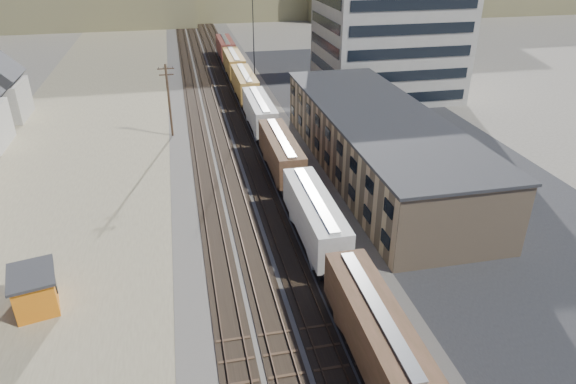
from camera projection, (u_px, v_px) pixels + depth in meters
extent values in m
plane|color=#6B6356|center=(302.00, 330.00, 36.87)|extent=(300.00, 300.00, 0.00)
cube|color=#4C4742|center=(227.00, 114.00, 80.38)|extent=(18.00, 200.00, 0.06)
cube|color=#807358|center=(85.00, 147.00, 67.92)|extent=(24.00, 180.00, 0.03)
cube|color=#232326|center=(396.00, 137.00, 71.47)|extent=(26.00, 120.00, 0.04)
cube|color=black|center=(195.00, 115.00, 79.41)|extent=(2.60, 200.00, 0.08)
cube|color=#38281E|center=(190.00, 115.00, 79.22)|extent=(0.08, 200.00, 0.16)
cube|color=#38281E|center=(200.00, 114.00, 79.49)|extent=(0.08, 200.00, 0.16)
cube|color=black|center=(214.00, 114.00, 79.97)|extent=(2.60, 200.00, 0.08)
cube|color=#38281E|center=(210.00, 114.00, 79.78)|extent=(0.08, 200.00, 0.16)
cube|color=#38281E|center=(219.00, 113.00, 80.05)|extent=(0.08, 200.00, 0.16)
cube|color=black|center=(234.00, 113.00, 80.53)|extent=(2.60, 200.00, 0.08)
cube|color=#38281E|center=(229.00, 112.00, 80.34)|extent=(0.08, 200.00, 0.16)
cube|color=#38281E|center=(238.00, 112.00, 80.61)|extent=(0.08, 200.00, 0.16)
cube|color=black|center=(251.00, 112.00, 81.06)|extent=(2.60, 200.00, 0.08)
cube|color=#38281E|center=(247.00, 111.00, 80.87)|extent=(0.08, 200.00, 0.16)
cube|color=#38281E|center=(256.00, 111.00, 81.14)|extent=(0.08, 200.00, 0.16)
cube|color=black|center=(349.00, 306.00, 38.15)|extent=(2.20, 2.20, 0.90)
cube|color=#4B3420|center=(376.00, 330.00, 32.75)|extent=(3.00, 13.34, 3.40)
cube|color=#B7B7B2|center=(378.00, 308.00, 31.94)|extent=(0.90, 12.32, 0.16)
cube|color=black|center=(330.00, 267.00, 42.55)|extent=(2.20, 2.20, 0.90)
cube|color=black|center=(301.00, 209.00, 51.38)|extent=(2.20, 2.20, 0.90)
cube|color=beige|center=(315.00, 215.00, 45.98)|extent=(3.00, 13.34, 3.40)
cube|color=#B7B7B2|center=(315.00, 197.00, 45.17)|extent=(0.90, 12.33, 0.16)
cube|color=black|center=(290.00, 187.00, 55.77)|extent=(2.20, 2.20, 0.90)
cube|color=black|center=(273.00, 152.00, 64.61)|extent=(2.20, 2.20, 0.90)
cube|color=#4B3420|center=(281.00, 151.00, 59.21)|extent=(3.00, 13.34, 3.40)
cube|color=#B7B7B2|center=(281.00, 137.00, 58.40)|extent=(0.90, 12.33, 0.16)
cube|color=black|center=(266.00, 138.00, 69.00)|extent=(2.20, 2.20, 0.90)
cube|color=black|center=(254.00, 114.00, 77.84)|extent=(2.20, 2.20, 0.90)
cube|color=beige|center=(259.00, 111.00, 72.44)|extent=(3.00, 13.34, 3.40)
cube|color=#B7B7B2|center=(259.00, 99.00, 71.63)|extent=(0.90, 12.33, 0.16)
cube|color=black|center=(250.00, 104.00, 82.23)|extent=(2.20, 2.20, 0.90)
cube|color=black|center=(241.00, 88.00, 91.07)|extent=(2.20, 2.20, 0.90)
cube|color=#BA8B31|center=(245.00, 83.00, 85.67)|extent=(3.00, 13.34, 3.40)
cube|color=#B7B7B2|center=(244.00, 72.00, 84.86)|extent=(0.90, 12.33, 0.16)
cube|color=black|center=(238.00, 80.00, 95.46)|extent=(2.20, 2.20, 0.90)
cube|color=black|center=(231.00, 68.00, 104.30)|extent=(2.20, 2.20, 0.90)
cube|color=#BA8B31|center=(234.00, 63.00, 98.90)|extent=(3.00, 13.34, 3.40)
cube|color=#B7B7B2|center=(233.00, 53.00, 98.09)|extent=(0.90, 12.32, 0.16)
cube|color=black|center=(229.00, 62.00, 108.69)|extent=(2.20, 2.20, 0.90)
cube|color=black|center=(224.00, 52.00, 117.53)|extent=(2.20, 2.20, 0.90)
cube|color=brown|center=(226.00, 47.00, 112.13)|extent=(3.00, 13.34, 3.40)
cube|color=#B7B7B2|center=(225.00, 39.00, 111.32)|extent=(0.90, 12.32, 0.16)
cube|color=tan|center=(377.00, 143.00, 59.86)|extent=(12.00, 40.00, 7.00)
cube|color=#2D2D30|center=(380.00, 114.00, 58.22)|extent=(12.40, 40.40, 0.30)
cube|color=black|center=(327.00, 158.00, 59.32)|extent=(0.12, 36.00, 1.20)
cube|color=black|center=(328.00, 133.00, 57.95)|extent=(0.12, 36.00, 1.20)
cube|color=#9E998E|center=(388.00, 42.00, 85.92)|extent=(22.00, 18.00, 18.00)
cube|color=black|center=(325.00, 45.00, 83.84)|extent=(0.12, 16.00, 16.00)
cube|color=black|center=(411.00, 53.00, 78.04)|extent=(20.00, 0.12, 16.00)
cylinder|color=#382619|center=(169.00, 101.00, 69.55)|extent=(0.32, 0.32, 10.00)
cube|color=#382619|center=(166.00, 69.00, 67.55)|extent=(2.20, 0.14, 0.14)
cube|color=#382619|center=(166.00, 75.00, 67.92)|extent=(1.90, 0.14, 0.14)
cylinder|color=black|center=(170.00, 67.00, 67.60)|extent=(0.08, 0.08, 0.22)
cylinder|color=black|center=(254.00, 42.00, 86.13)|extent=(0.16, 0.16, 18.00)
cube|color=orange|center=(35.00, 291.00, 38.55)|extent=(3.69, 4.41, 2.89)
cube|color=#2D2D30|center=(30.00, 275.00, 37.85)|extent=(4.15, 4.87, 0.24)
cube|color=black|center=(56.00, 285.00, 39.08)|extent=(0.31, 0.96, 0.96)
imported|color=navy|center=(381.00, 89.00, 90.25)|extent=(4.96, 5.85, 1.49)
imported|color=white|center=(407.00, 106.00, 82.01)|extent=(2.89, 4.23, 1.34)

